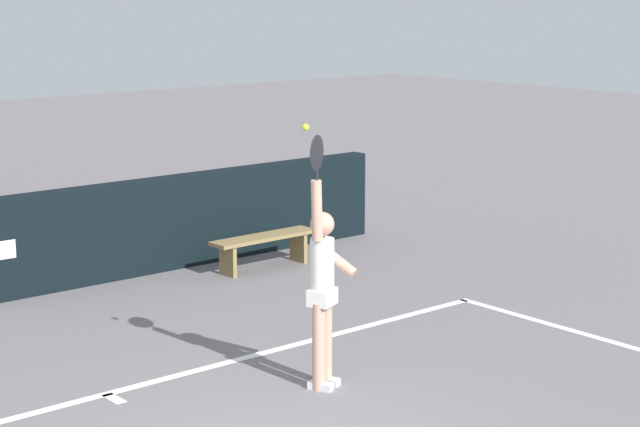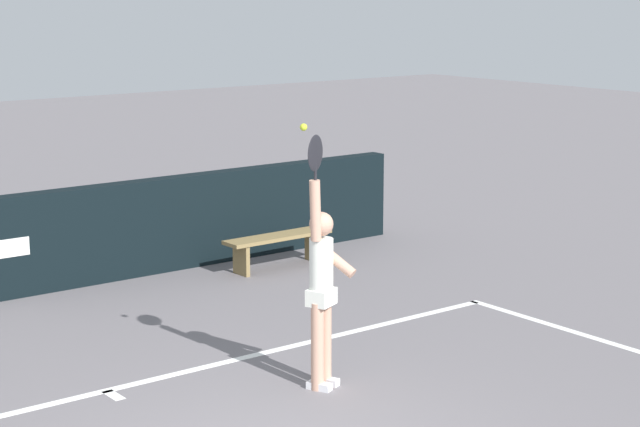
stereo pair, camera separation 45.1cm
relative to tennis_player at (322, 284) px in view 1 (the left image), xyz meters
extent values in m
cube|color=white|center=(-1.69, 1.17, -1.03)|extent=(10.01, 0.11, 0.00)
cube|color=white|center=(-1.69, 1.02, -1.03)|extent=(0.11, 0.30, 0.00)
cylinder|color=tan|center=(0.07, 0.04, -0.60)|extent=(0.13, 0.13, 0.86)
cylinder|color=tan|center=(-0.07, -0.03, -0.60)|extent=(0.13, 0.13, 0.86)
cube|color=white|center=(0.08, 0.02, -0.99)|extent=(0.19, 0.26, 0.07)
cube|color=white|center=(-0.06, -0.04, -0.99)|extent=(0.19, 0.26, 0.07)
cylinder|color=white|center=(0.00, 0.01, 0.14)|extent=(0.23, 0.23, 0.61)
cube|color=white|center=(0.00, 0.01, -0.13)|extent=(0.32, 0.30, 0.16)
sphere|color=tan|center=(0.00, 0.01, 0.58)|extent=(0.23, 0.23, 0.23)
cylinder|color=tan|center=(-0.10, -0.04, 0.73)|extent=(0.16, 0.14, 0.58)
cylinder|color=tan|center=(0.13, 0.00, 0.24)|extent=(0.29, 0.49, 0.36)
ellipsoid|color=black|center=(-0.10, -0.04, 1.27)|extent=(0.29, 0.15, 0.36)
cylinder|color=black|center=(-0.10, -0.04, 1.08)|extent=(0.03, 0.03, 0.18)
sphere|color=#D0E72E|center=(-0.24, -0.05, 1.52)|extent=(0.07, 0.07, 0.07)
cube|color=olive|center=(2.37, 4.04, -0.59)|extent=(1.62, 0.38, 0.05)
cube|color=olive|center=(1.76, 4.03, -0.81)|extent=(0.06, 0.32, 0.44)
cube|color=olive|center=(2.99, 4.05, -0.81)|extent=(0.06, 0.32, 0.44)
camera|label=1|loc=(-6.55, -7.74, 2.75)|focal=62.20mm
camera|label=2|loc=(-6.20, -8.02, 2.75)|focal=62.20mm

